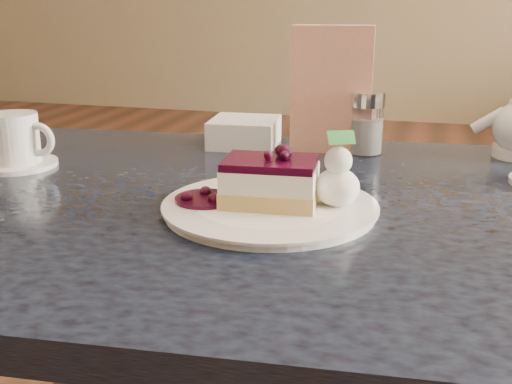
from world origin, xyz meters
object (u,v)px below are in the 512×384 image
(dessert_plate, at_px, (270,208))
(main_table, at_px, (275,253))
(coffee_set, at_px, (16,143))
(cheesecake_slice, at_px, (270,182))

(dessert_plate, bearing_deg, main_table, 94.92)
(main_table, bearing_deg, coffee_set, 167.38)
(cheesecake_slice, height_order, coffee_set, coffee_set)
(coffee_set, bearing_deg, dessert_plate, -13.69)
(main_table, height_order, coffee_set, coffee_set)
(coffee_set, bearing_deg, main_table, -7.70)
(main_table, distance_m, cheesecake_slice, 0.14)
(main_table, height_order, cheesecake_slice, cheesecake_slice)
(dessert_plate, xyz_separation_m, coffee_set, (-0.48, 0.12, 0.04))
(cheesecake_slice, distance_m, coffee_set, 0.49)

